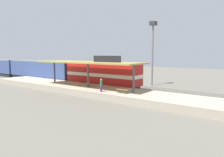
{
  "coord_description": "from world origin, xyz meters",
  "views": [
    {
      "loc": [
        -27.57,
        -21.86,
        5.8
      ],
      "look_at": [
        -1.38,
        -2.11,
        2.0
      ],
      "focal_mm": 33.63,
      "sensor_mm": 36.0,
      "label": 1
    }
  ],
  "objects": [
    {
      "name": "locomotive",
      "position": [
        0.0,
        1.09,
        2.41
      ],
      "size": [
        2.93,
        14.43,
        4.44
      ],
      "color": "#28282D",
      "rests_on": "track_near"
    },
    {
      "name": "station_canopy",
      "position": [
        -4.6,
        -0.09,
        4.53
      ],
      "size": [
        5.2,
        18.0,
        4.7
      ],
      "color": "#47474C",
      "rests_on": "platform"
    },
    {
      "name": "passenger_carriage_front",
      "position": [
        0.0,
        19.09,
        2.31
      ],
      "size": [
        2.9,
        20.0,
        4.24
      ],
      "color": "#28282D",
      "rests_on": "track_near"
    },
    {
      "name": "ground_plane",
      "position": [
        2.0,
        0.0,
        0.0
      ],
      "size": [
        120.0,
        120.0,
        0.0
      ],
      "primitive_type": "plane",
      "color": "#666056"
    },
    {
      "name": "freight_car",
      "position": [
        4.6,
        9.97,
        1.97
      ],
      "size": [
        2.8,
        12.0,
        3.54
      ],
      "color": "#28282D",
      "rests_on": "track_far"
    },
    {
      "name": "platform_bench",
      "position": [
        -6.0,
        -7.2,
        1.34
      ],
      "size": [
        0.44,
        1.7,
        0.5
      ],
      "color": "#333338",
      "rests_on": "platform"
    },
    {
      "name": "track_near",
      "position": [
        0.0,
        0.0,
        0.03
      ],
      "size": [
        3.2,
        110.0,
        0.16
      ],
      "color": "#565249",
      "rests_on": "ground"
    },
    {
      "name": "light_mast",
      "position": [
        7.8,
        -4.51,
        8.4
      ],
      "size": [
        1.1,
        1.1,
        11.7
      ],
      "color": "slate",
      "rests_on": "ground"
    },
    {
      "name": "person_waiting",
      "position": [
        -6.72,
        -4.35,
        1.85
      ],
      "size": [
        0.34,
        0.34,
        1.71
      ],
      "color": "#663375",
      "rests_on": "platform"
    },
    {
      "name": "platform",
      "position": [
        -4.6,
        0.0,
        0.45
      ],
      "size": [
        6.0,
        44.0,
        0.9
      ],
      "primitive_type": "cube",
      "color": "#A89E89",
      "rests_on": "ground"
    },
    {
      "name": "track_far",
      "position": [
        4.6,
        0.0,
        0.03
      ],
      "size": [
        3.2,
        110.0,
        0.16
      ],
      "color": "#565249",
      "rests_on": "ground"
    }
  ]
}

